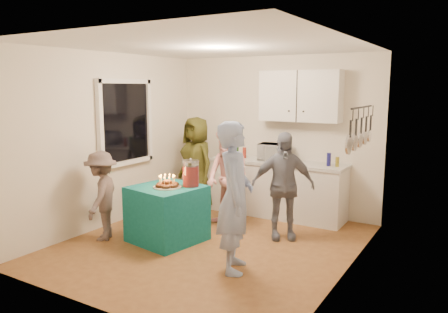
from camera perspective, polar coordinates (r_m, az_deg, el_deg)
The scene contains 19 objects.
floor at distance 5.98m, azimuth -1.76°, elevation -11.40°, with size 4.00×4.00×0.00m, color brown.
ceiling at distance 5.63m, azimuth -1.90°, elevation 14.24°, with size 4.00×4.00×0.00m, color white.
back_wall at distance 7.41m, azimuth 6.61°, elevation 2.88°, with size 3.60×3.60×0.00m, color silver.
left_wall at distance 6.80m, azimuth -14.68°, elevation 2.09°, with size 4.00×4.00×0.00m, color silver.
right_wall at distance 4.93m, azimuth 16.02°, elevation -0.54°, with size 4.00×4.00×0.00m, color silver.
window_night at distance 6.97m, azimuth -12.83°, elevation 4.39°, with size 0.04×1.00×1.20m, color black.
counter at distance 7.20m, azimuth 6.94°, elevation -4.33°, with size 2.20×0.58×0.86m, color white.
countertop at distance 7.11m, azimuth 7.01°, elevation -0.76°, with size 2.24×0.62×0.05m, color beige.
upper_cabinet at distance 7.03m, azimuth 9.93°, elevation 7.78°, with size 1.30×0.30×0.80m, color white.
pot_rack at distance 5.59m, azimuth 17.25°, elevation 3.60°, with size 0.12×1.00×0.60m, color black.
microwave at distance 7.11m, azimuth 6.60°, elevation 0.56°, with size 0.50×0.34×0.27m, color white.
party_table at distance 6.07m, azimuth -7.44°, elevation -7.40°, with size 0.85×0.85×0.76m, color #0F6568.
donut_cake at distance 5.89m, azimuth -7.44°, elevation -3.19°, with size 0.38×0.38×0.18m, color #381C0C, non-canonical shape.
punch_jar at distance 5.91m, azimuth -4.36°, elevation -2.29°, with size 0.22×0.22×0.34m, color red.
man_birthday at distance 4.95m, azimuth 1.45°, elevation -5.34°, with size 0.63×0.41×1.72m, color #95AAD9.
woman_back_left at distance 7.51m, azimuth -3.62°, elevation -0.89°, with size 0.78×0.51×1.59m, color #5E5F1B.
woman_back_center at distance 6.46m, azimuth 0.46°, elevation -2.97°, with size 0.72×0.56×1.49m, color #DE747F.
woman_back_right at distance 6.07m, azimuth 7.67°, elevation -3.81°, with size 0.88×0.36×1.49m, color black.
child_near_left at distance 6.24m, azimuth -15.70°, elevation -4.95°, with size 0.80×0.46×1.23m, color #504140.
Camera 1 is at (3.04, -4.71, 2.10)m, focal length 35.00 mm.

